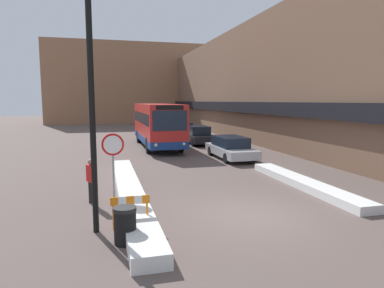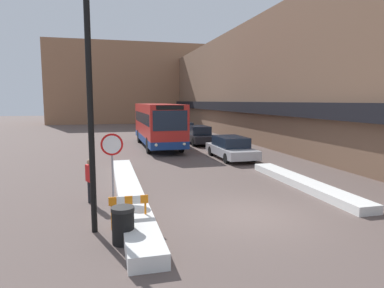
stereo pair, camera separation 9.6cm
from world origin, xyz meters
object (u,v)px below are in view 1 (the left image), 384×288
(parked_car_middle, at_px, (198,135))
(street_lamp, at_px, (101,74))
(stop_sign, at_px, (113,153))
(trash_bin, at_px, (125,225))
(parked_car_back, at_px, (182,130))
(city_bus, at_px, (157,124))
(construction_barricade, at_px, (130,206))
(pedestrian, at_px, (91,177))
(parked_car_front, at_px, (231,148))

(parked_car_middle, xyz_separation_m, street_lamp, (-7.71, -17.92, 3.53))
(stop_sign, bearing_deg, trash_bin, -87.50)
(parked_car_middle, xyz_separation_m, parked_car_back, (-0.00, 5.83, -0.03))
(city_bus, xyz_separation_m, street_lamp, (-4.14, -16.96, 2.46))
(parked_car_middle, distance_m, stop_sign, 17.17)
(parked_car_back, xyz_separation_m, construction_barricade, (-7.03, -23.73, -0.05))
(street_lamp, bearing_deg, parked_car_middle, 66.73)
(parked_car_middle, xyz_separation_m, trash_bin, (-7.25, -18.90, -0.27))
(city_bus, height_order, construction_barricade, city_bus)
(parked_car_back, xyz_separation_m, pedestrian, (-8.15, -21.02, 0.24))
(city_bus, distance_m, pedestrian, 14.97)
(city_bus, bearing_deg, parked_car_back, 62.29)
(parked_car_back, relative_size, street_lamp, 0.62)
(construction_barricade, bearing_deg, pedestrian, 112.37)
(parked_car_middle, distance_m, parked_car_back, 5.83)
(street_lamp, xyz_separation_m, construction_barricade, (0.68, 0.02, -3.61))
(parked_car_front, height_order, construction_barricade, parked_car_front)
(street_lamp, bearing_deg, trash_bin, -64.85)
(city_bus, xyz_separation_m, parked_car_back, (3.57, 6.79, -1.10))
(city_bus, distance_m, street_lamp, 17.63)
(stop_sign, bearing_deg, parked_car_middle, 64.43)
(pedestrian, height_order, construction_barricade, pedestrian)
(parked_car_middle, relative_size, trash_bin, 4.66)
(trash_bin, bearing_deg, street_lamp, 115.15)
(parked_car_middle, distance_m, construction_barricade, 19.23)
(city_bus, height_order, parked_car_middle, city_bus)
(parked_car_front, relative_size, parked_car_back, 1.11)
(trash_bin, bearing_deg, city_bus, 78.42)
(parked_car_back, bearing_deg, parked_car_middle, -90.00)
(parked_car_front, relative_size, parked_car_middle, 1.09)
(stop_sign, xyz_separation_m, street_lamp, (-0.31, -2.46, 2.47))
(parked_car_middle, relative_size, parked_car_back, 1.02)
(street_lamp, distance_m, pedestrian, 4.32)
(stop_sign, distance_m, trash_bin, 3.70)
(city_bus, height_order, street_lamp, street_lamp)
(city_bus, xyz_separation_m, pedestrian, (-4.58, -14.23, -0.86))
(parked_car_front, distance_m, parked_car_back, 13.33)
(parked_car_back, distance_m, pedestrian, 22.55)
(city_bus, height_order, stop_sign, city_bus)
(stop_sign, relative_size, construction_barricade, 2.27)
(pedestrian, xyz_separation_m, trash_bin, (0.90, -3.72, -0.48))
(parked_car_front, xyz_separation_m, construction_barricade, (-7.03, -10.40, -0.03))
(stop_sign, relative_size, street_lamp, 0.36)
(stop_sign, height_order, street_lamp, street_lamp)
(parked_car_back, bearing_deg, stop_sign, -109.16)
(trash_bin, bearing_deg, parked_car_middle, 69.03)
(parked_car_back, bearing_deg, trash_bin, -106.33)
(parked_car_back, bearing_deg, parked_car_front, -90.00)
(construction_barricade, bearing_deg, street_lamp, -178.22)
(parked_car_back, distance_m, trash_bin, 25.78)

